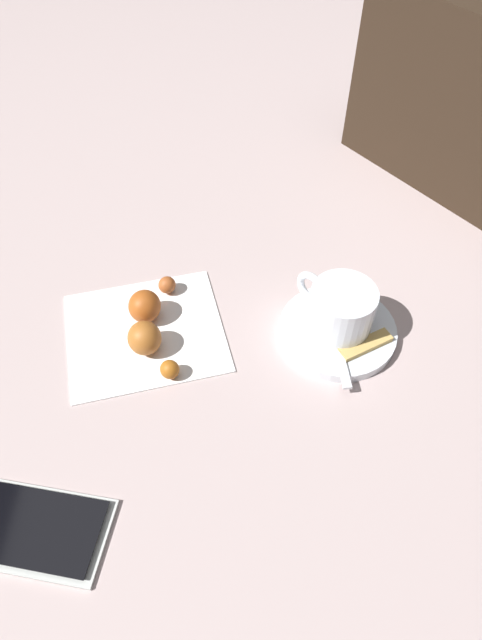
{
  "coord_description": "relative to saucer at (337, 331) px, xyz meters",
  "views": [
    {
      "loc": [
        0.01,
        0.38,
        0.48
      ],
      "look_at": [
        0.01,
        0.01,
        0.02
      ],
      "focal_mm": 31.12,
      "sensor_mm": 36.0,
      "label": 1
    }
  ],
  "objects": [
    {
      "name": "laptop_bag",
      "position": [
        -0.18,
        -0.29,
        0.11
      ],
      "size": [
        0.28,
        0.3,
        0.23
      ],
      "primitive_type": "cube",
      "rotation": [
        0.0,
        0.0,
        5.41
      ],
      "color": "black",
      "rests_on": "ground"
    },
    {
      "name": "teaspoon",
      "position": [
        0.01,
        -0.0,
        0.01
      ],
      "size": [
        0.03,
        0.12,
        0.01
      ],
      "color": "silver",
      "rests_on": "saucer"
    },
    {
      "name": "croissant",
      "position": [
        0.21,
        0.0,
        0.02
      ],
      "size": [
        0.07,
        0.14,
        0.04
      ],
      "color": "#9F4F24",
      "rests_on": "napkin"
    },
    {
      "name": "napkin",
      "position": [
        0.21,
        0.0,
        -0.0
      ],
      "size": [
        0.2,
        0.19,
        0.0
      ],
      "primitive_type": "cube",
      "rotation": [
        0.0,
        0.0,
        0.26
      ],
      "color": "white",
      "rests_on": "ground"
    },
    {
      "name": "espresso_cup",
      "position": [
        0.0,
        -0.0,
        0.03
      ],
      "size": [
        0.08,
        0.08,
        0.05
      ],
      "color": "silver",
      "rests_on": "saucer"
    },
    {
      "name": "cell_phone",
      "position": [
        0.29,
        0.22,
        -0.0
      ],
      "size": [
        0.16,
        0.1,
        0.01
      ],
      "color": "#BBBEB9",
      "rests_on": "ground"
    },
    {
      "name": "sugar_packet",
      "position": [
        -0.03,
        0.02,
        0.01
      ],
      "size": [
        0.06,
        0.04,
        0.01
      ],
      "primitive_type": "cube",
      "rotation": [
        0.0,
        0.0,
        9.92
      ],
      "color": "tan",
      "rests_on": "saucer"
    },
    {
      "name": "saucer",
      "position": [
        0.0,
        0.0,
        0.0
      ],
      "size": [
        0.13,
        0.13,
        0.01
      ],
      "primitive_type": "cylinder",
      "color": "silver",
      "rests_on": "ground"
    },
    {
      "name": "ground_plane",
      "position": [
        0.09,
        -0.01,
        -0.01
      ],
      "size": [
        1.8,
        1.8,
        0.0
      ],
      "primitive_type": "plane",
      "color": "#B19C9A"
    }
  ]
}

